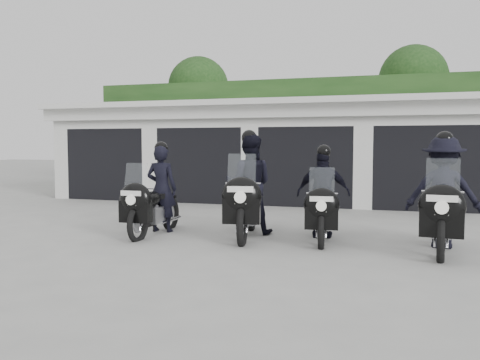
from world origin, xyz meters
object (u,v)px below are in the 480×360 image
(police_bike_b, at_px, (248,190))
(police_bike_d, at_px, (443,198))
(police_bike_c, at_px, (323,198))
(police_bike_a, at_px, (155,196))

(police_bike_b, bearing_deg, police_bike_d, -14.85)
(police_bike_d, bearing_deg, police_bike_c, 176.56)
(police_bike_a, xyz_separation_m, police_bike_b, (1.74, 0.37, 0.14))
(police_bike_c, bearing_deg, police_bike_a, -179.13)
(police_bike_a, distance_m, police_bike_d, 5.14)
(police_bike_c, xyz_separation_m, police_bike_d, (1.99, -0.31, 0.10))
(police_bike_c, bearing_deg, police_bike_b, 174.51)
(police_bike_c, bearing_deg, police_bike_d, -15.04)
(police_bike_b, bearing_deg, police_bike_a, -177.84)
(police_bike_b, distance_m, police_bike_d, 3.41)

